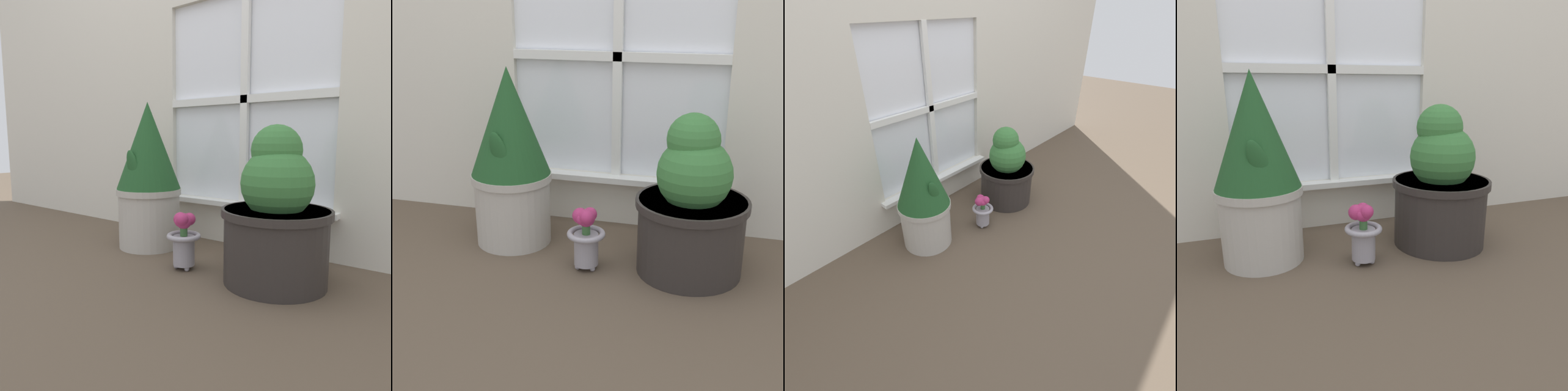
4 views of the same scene
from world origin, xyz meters
TOP-DOWN VIEW (x-y plane):
  - ground_plane at (0.00, 0.00)m, footprint 10.00×10.00m
  - potted_plant_left at (-0.35, 0.27)m, footprint 0.31×0.31m
  - potted_plant_right at (0.34, 0.19)m, footprint 0.39×0.39m
  - flower_vase at (-0.01, 0.11)m, footprint 0.14×0.14m

SIDE VIEW (x-z plane):
  - ground_plane at x=0.00m, z-range 0.00..0.00m
  - flower_vase at x=-0.01m, z-range 0.02..0.25m
  - potted_plant_right at x=0.34m, z-range -0.05..0.51m
  - potted_plant_left at x=-0.35m, z-range 0.00..0.68m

